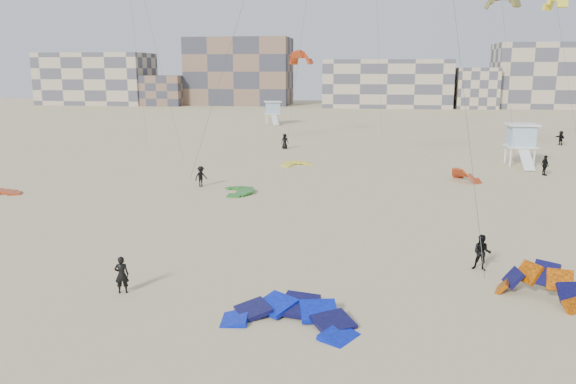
# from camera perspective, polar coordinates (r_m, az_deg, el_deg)

# --- Properties ---
(ground) EXTENTS (320.00, 320.00, 0.00)m
(ground) POSITION_cam_1_polar(r_m,az_deg,el_deg) (23.18, -9.88, -11.69)
(ground) COLOR tan
(ground) RESTS_ON ground
(kite_ground_blue) EXTENTS (5.74, 5.95, 2.10)m
(kite_ground_blue) POSITION_cam_1_polar(r_m,az_deg,el_deg) (21.77, 0.20, -13.14)
(kite_ground_blue) COLOR #041EED
(kite_ground_blue) RESTS_ON ground
(kite_ground_orange) EXTENTS (4.82, 4.81, 3.50)m
(kite_ground_orange) POSITION_cam_1_polar(r_m,az_deg,el_deg) (26.03, 24.10, -9.89)
(kite_ground_orange) COLOR orange
(kite_ground_orange) RESTS_ON ground
(kite_ground_green) EXTENTS (4.42, 4.27, 0.81)m
(kite_ground_green) POSITION_cam_1_polar(r_m,az_deg,el_deg) (43.99, -5.10, -0.05)
(kite_ground_green) COLOR #2F7D23
(kite_ground_green) RESTS_ON ground
(kite_ground_red_far) EXTENTS (4.17, 4.12, 3.08)m
(kite_ground_red_far) POSITION_cam_1_polar(r_m,az_deg,el_deg) (50.80, 17.56, 1.09)
(kite_ground_red_far) COLOR #BB3817
(kite_ground_red_far) RESTS_ON ground
(kite_ground_yellow) EXTENTS (4.44, 4.46, 0.87)m
(kite_ground_yellow) POSITION_cam_1_polar(r_m,az_deg,el_deg) (56.57, 0.85, 2.75)
(kite_ground_yellow) COLOR yellow
(kite_ground_yellow) RESTS_ON ground
(kitesurfer_main) EXTENTS (0.68, 0.53, 1.64)m
(kitesurfer_main) POSITION_cam_1_polar(r_m,az_deg,el_deg) (25.16, -16.54, -8.06)
(kitesurfer_main) COLOR black
(kitesurfer_main) RESTS_ON ground
(kitesurfer_b) EXTENTS (1.00, 0.87, 1.74)m
(kitesurfer_b) POSITION_cam_1_polar(r_m,az_deg,el_deg) (28.29, 19.10, -5.85)
(kitesurfer_b) COLOR black
(kitesurfer_b) RESTS_ON ground
(kitesurfer_c) EXTENTS (1.21, 1.24, 1.70)m
(kitesurfer_c) POSITION_cam_1_polar(r_m,az_deg,el_deg) (46.41, -8.84, 1.57)
(kitesurfer_c) COLOR black
(kitesurfer_c) RESTS_ON ground
(kitesurfer_d) EXTENTS (0.72, 1.16, 1.85)m
(kitesurfer_d) POSITION_cam_1_polar(r_m,az_deg,el_deg) (55.86, 24.65, 2.47)
(kitesurfer_d) COLOR black
(kitesurfer_d) RESTS_ON ground
(kitesurfer_e) EXTENTS (1.06, 0.88, 1.85)m
(kitesurfer_e) POSITION_cam_1_polar(r_m,az_deg,el_deg) (68.25, -0.33, 5.17)
(kitesurfer_e) COLOR black
(kitesurfer_e) RESTS_ON ground
(kitesurfer_f) EXTENTS (1.05, 1.78, 1.83)m
(kitesurfer_f) POSITION_cam_1_polar(r_m,az_deg,el_deg) (79.70, 25.96, 4.96)
(kitesurfer_f) COLOR black
(kitesurfer_f) RESTS_ON ground
(kite_fly_olive) EXTENTS (4.28, 7.57, 15.91)m
(kite_fly_olive) POSITION_cam_1_polar(r_m,az_deg,el_deg) (58.52, 20.93, 17.65)
(kite_fly_olive) COLOR brown
(kite_fly_olive) RESTS_ON ground
(kite_fly_yellow) EXTENTS (7.32, 6.27, 16.96)m
(kite_fly_yellow) POSITION_cam_1_polar(r_m,az_deg,el_deg) (70.94, 25.57, 17.02)
(kite_fly_yellow) COLOR yellow
(kite_fly_yellow) RESTS_ON ground
(kite_fly_red) EXTENTS (6.31, 5.29, 11.51)m
(kite_fly_red) POSITION_cam_1_polar(r_m,az_deg,el_deg) (79.65, 1.31, 13.36)
(kite_fly_red) COLOR #BB3817
(kite_fly_red) RESTS_ON ground
(lifeguard_tower_near) EXTENTS (2.95, 5.65, 4.15)m
(lifeguard_tower_near) POSITION_cam_1_polar(r_m,az_deg,el_deg) (61.02, 22.55, 4.47)
(lifeguard_tower_near) COLOR white
(lifeguard_tower_near) RESTS_ON ground
(lifeguard_tower_far) EXTENTS (3.58, 5.89, 4.00)m
(lifeguard_tower_far) POSITION_cam_1_polar(r_m,az_deg,el_deg) (100.48, -1.56, 8.05)
(lifeguard_tower_far) COLOR white
(lifeguard_tower_far) RESTS_ON ground
(condo_west_a) EXTENTS (30.00, 15.00, 14.00)m
(condo_west_a) POSITION_cam_1_polar(r_m,az_deg,el_deg) (168.64, -18.85, 10.82)
(condo_west_a) COLOR tan
(condo_west_a) RESTS_ON ground
(condo_west_b) EXTENTS (28.00, 14.00, 18.00)m
(condo_west_b) POSITION_cam_1_polar(r_m,az_deg,el_deg) (158.41, -4.95, 12.09)
(condo_west_b) COLOR brown
(condo_west_b) RESTS_ON ground
(condo_mid) EXTENTS (32.00, 16.00, 12.00)m
(condo_mid) POSITION_cam_1_polar(r_m,az_deg,el_deg) (150.09, 9.99, 10.80)
(condo_mid) COLOR tan
(condo_mid) RESTS_ON ground
(condo_east) EXTENTS (26.00, 14.00, 16.00)m
(condo_east) POSITION_cam_1_polar(r_m,az_deg,el_deg) (158.00, 24.91, 10.66)
(condo_east) COLOR tan
(condo_east) RESTS_ON ground
(condo_fill_left) EXTENTS (12.00, 10.00, 8.00)m
(condo_fill_left) POSITION_cam_1_polar(r_m,az_deg,el_deg) (158.71, -12.59, 10.04)
(condo_fill_left) COLOR brown
(condo_fill_left) RESTS_ON ground
(condo_fill_right) EXTENTS (10.00, 10.00, 10.00)m
(condo_fill_right) POSITION_cam_1_polar(r_m,az_deg,el_deg) (150.19, 18.53, 9.98)
(condo_fill_right) COLOR tan
(condo_fill_right) RESTS_ON ground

